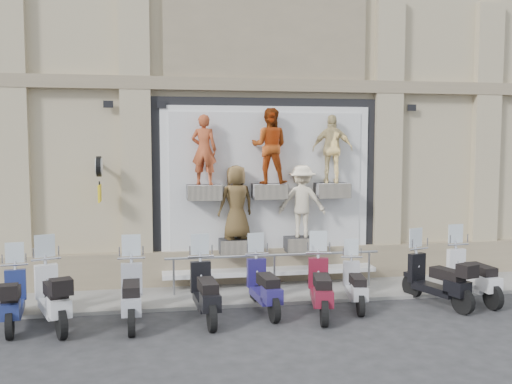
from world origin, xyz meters
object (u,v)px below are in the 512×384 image
scooter_d (205,280)px  scooter_f (321,276)px  scooter_c (131,282)px  scooter_i (472,265)px  scooter_b (52,284)px  scooter_e (264,275)px  scooter_g (355,276)px  scooter_h (437,269)px  guard_rail (274,274)px  scooter_a (13,288)px  clock_sign_bracket (99,173)px

scooter_d → scooter_f: (2.32, -0.11, 0.00)m
scooter_c → scooter_i: size_ratio=1.01×
scooter_b → scooter_e: size_ratio=1.08×
scooter_g → scooter_h: 1.77m
scooter_h → scooter_e: bearing=158.5°
scooter_c → scooter_i: 7.33m
guard_rail → scooter_b: scooter_b is taller
scooter_d → scooter_b: bearing=174.7°
scooter_e → scooter_i: 4.68m
guard_rail → scooter_h: (3.21, -1.56, 0.33)m
scooter_d → scooter_g: size_ratio=1.17×
scooter_b → scooter_h: (7.83, 0.04, -0.04)m
scooter_c → scooter_d: scooter_c is taller
guard_rail → scooter_a: bearing=-164.5°
scooter_a → scooter_h: (8.56, -0.08, 0.03)m
clock_sign_bracket → scooter_a: bearing=-126.7°
scooter_c → scooter_g: size_ratio=1.19×
scooter_a → scooter_f: 5.94m
scooter_b → scooter_g: (6.07, 0.21, -0.15)m
scooter_b → scooter_i: 8.78m
scooter_f → scooter_g: bearing=34.8°
clock_sign_bracket → scooter_g: bearing=-19.2°
clock_sign_bracket → scooter_a: 3.17m
scooter_h → scooter_i: bearing=-6.2°
scooter_d → scooter_i: size_ratio=1.00×
scooter_e → scooter_c: bearing=-179.3°
scooter_e → scooter_g: (1.96, -0.01, -0.09)m
scooter_f → scooter_h: scooter_f is taller
scooter_c → scooter_d: bearing=-1.6°
clock_sign_bracket → scooter_i: bearing=-12.7°
scooter_d → scooter_e: size_ratio=1.04×
clock_sign_bracket → scooter_b: 2.94m
guard_rail → scooter_g: (1.45, -1.39, 0.22)m
scooter_b → scooter_d: scooter_b is taller
clock_sign_bracket → scooter_i: clock_sign_bracket is taller
scooter_b → guard_rail: bearing=-0.6°
scooter_c → scooter_h: 6.37m
guard_rail → scooter_d: (-1.74, -1.67, 0.34)m
clock_sign_bracket → scooter_f: bearing=-26.6°
clock_sign_bracket → scooter_e: 4.36m
scooter_i → scooter_h: bearing=-172.2°
scooter_a → scooter_h: scooter_h is taller
scooter_b → scooter_d: size_ratio=1.04×
scooter_d → scooter_g: bearing=0.8°
scooter_g → scooter_h: (1.76, -0.17, 0.11)m
scooter_a → scooter_d: (3.61, -0.19, 0.04)m
scooter_d → scooter_f: 2.32m
scooter_h → scooter_a: bearing=160.8°
scooter_f → scooter_g: scooter_f is taller
scooter_b → scooter_i: size_ratio=1.04×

